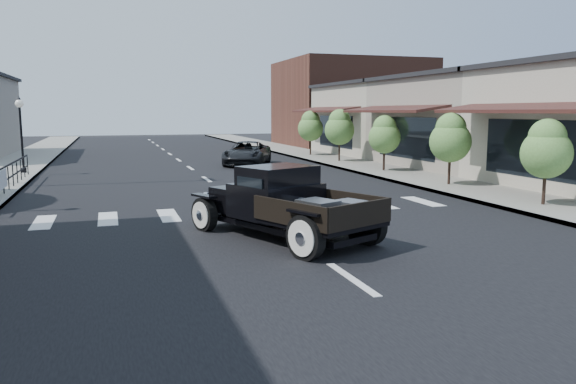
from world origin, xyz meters
name	(u,v)px	position (x,y,z in m)	size (l,w,h in m)	color
ground	(296,242)	(0.00, 0.00, 0.00)	(120.00, 120.00, 0.00)	black
road	(196,172)	(0.00, 15.00, 0.01)	(14.00, 80.00, 0.02)	black
road_markings	(215,186)	(0.00, 10.00, 0.00)	(12.00, 60.00, 0.06)	silver
sidewalk_right	(360,166)	(8.50, 15.00, 0.07)	(3.00, 80.00, 0.15)	gray
storefront_mid	(492,124)	(15.00, 13.00, 2.25)	(10.00, 9.00, 4.50)	gray
storefront_far	(405,121)	(15.00, 22.00, 2.25)	(10.00, 9.00, 4.50)	#B7AF9B
far_building_right	(351,104)	(15.50, 32.00, 3.50)	(11.00, 10.00, 7.00)	brown
railing	(8,176)	(-7.30, 10.00, 0.65)	(0.08, 10.00, 1.00)	black
banner	(1,189)	(-7.22, 8.00, 0.45)	(0.04, 2.20, 0.60)	silver
lamp_post_c	(21,135)	(-7.60, 16.00, 1.84)	(0.36, 0.36, 3.37)	black
small_tree_a	(546,163)	(8.30, 1.76, 1.36)	(1.45, 1.45, 2.42)	#56863D
small_tree_b	(450,150)	(8.30, 6.64, 1.44)	(1.55, 1.55, 2.58)	#56863D
small_tree_c	(384,144)	(8.30, 11.93, 1.38)	(1.47, 1.47, 2.46)	#56863D
small_tree_d	(339,136)	(8.30, 17.28, 1.52)	(1.65, 1.65, 2.74)	#56863D
small_tree_e	(310,134)	(8.30, 21.98, 1.48)	(1.60, 1.60, 2.67)	#56863D
hotrod_pickup	(284,202)	(-0.18, 0.37, 0.84)	(2.27, 4.87, 1.69)	black
second_car	(247,154)	(3.17, 17.82, 0.63)	(2.09, 4.53, 1.26)	black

